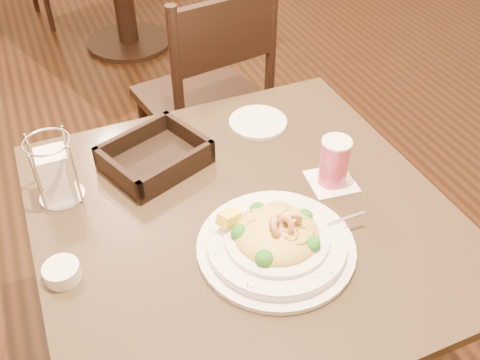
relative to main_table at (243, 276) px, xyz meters
name	(u,v)px	position (x,y,z in m)	size (l,w,h in m)	color
main_table	(243,276)	(0.00, 0.00, 0.00)	(0.90, 0.90, 0.72)	black
dining_chair_near	(209,96)	(0.21, 0.82, 0.00)	(0.48, 0.48, 0.93)	black
pasta_bowl	(276,239)	(0.02, -0.13, 0.26)	(0.37, 0.33, 0.11)	white
drink_glass	(334,162)	(0.23, 0.01, 0.29)	(0.12, 0.12, 0.12)	white
bread_basket	(155,158)	(-0.13, 0.24, 0.25)	(0.28, 0.26, 0.06)	black
napkin_caddy	(56,174)	(-0.36, 0.21, 0.30)	(0.10, 0.10, 0.16)	silver
side_plate	(258,122)	(0.17, 0.30, 0.23)	(0.16, 0.16, 0.01)	white
butter_ramekin	(62,272)	(-0.40, -0.03, 0.24)	(0.07, 0.07, 0.03)	white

